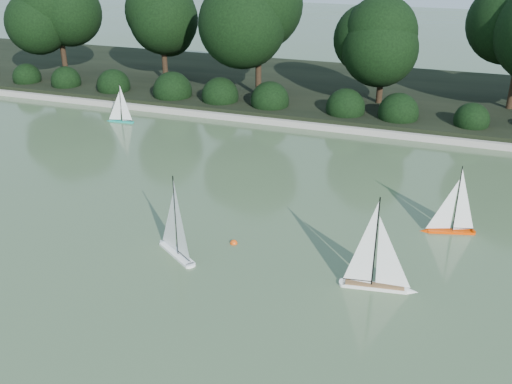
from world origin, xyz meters
TOP-DOWN VIEW (x-y plane):
  - ground at (0.00, 0.00)m, footprint 80.00×80.00m
  - pond_coping at (0.00, 9.00)m, footprint 40.00×0.35m
  - far_bank at (0.00, 13.00)m, footprint 40.00×8.00m
  - tree_line at (1.23, 11.44)m, footprint 26.31×3.93m
  - shrub_hedge at (0.00, 9.90)m, footprint 29.10×1.10m
  - sailboat_white_a at (-1.23, 1.05)m, footprint 1.12×0.84m
  - sailboat_white_b at (2.56, 1.15)m, footprint 1.32×0.38m
  - sailboat_orange at (3.50, 3.55)m, footprint 1.09×0.43m
  - sailboat_teal at (-6.45, 7.58)m, footprint 0.95×0.22m
  - race_buoy at (-0.31, 1.73)m, footprint 0.15×0.15m

SIDE VIEW (x-z plane):
  - ground at x=0.00m, z-range 0.00..0.00m
  - race_buoy at x=-0.31m, z-range -0.07..0.07m
  - pond_coping at x=0.00m, z-range 0.00..0.18m
  - far_bank at x=0.00m, z-range 0.00..0.30m
  - sailboat_teal at x=-6.45m, z-range -0.44..0.85m
  - sailboat_orange at x=3.50m, z-range -0.51..0.98m
  - sailboat_white_a at x=-1.23m, z-range -0.59..1.12m
  - sailboat_white_b at x=2.56m, z-range -0.62..1.18m
  - shrub_hedge at x=0.00m, z-range -0.10..1.00m
  - tree_line at x=1.23m, z-range 0.45..4.83m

